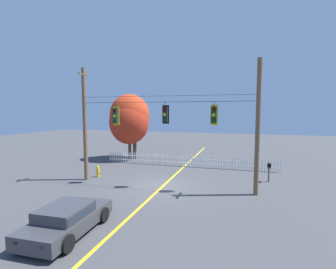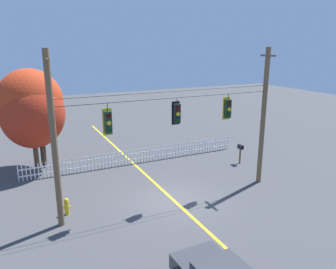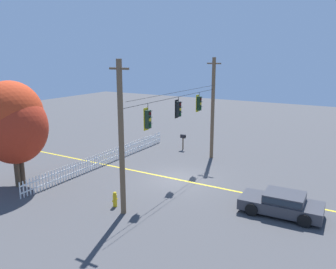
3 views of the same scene
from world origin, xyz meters
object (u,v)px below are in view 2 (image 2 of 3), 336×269
object	(u,v)px
autumn_maple_mid	(32,109)
fire_hydrant	(67,206)
traffic_signal_westbound_side	(108,122)
traffic_signal_eastbound_side	(228,109)
traffic_signal_northbound_primary	(177,113)
autumn_maple_near_fence	(30,104)
roadside_mailbox	(240,148)

from	to	relation	value
autumn_maple_mid	fire_hydrant	xyz separation A→B (m)	(0.69, -7.13, -3.49)
traffic_signal_westbound_side	traffic_signal_eastbound_side	bearing A→B (deg)	-0.00
traffic_signal_northbound_primary	fire_hydrant	world-z (taller)	traffic_signal_northbound_primary
traffic_signal_westbound_side	traffic_signal_northbound_primary	size ratio (longest dim) A/B	1.10
autumn_maple_mid	traffic_signal_westbound_side	bearing A→B (deg)	-71.59
autumn_maple_near_fence	autumn_maple_mid	distance (m)	0.40
autumn_maple_near_fence	autumn_maple_mid	size ratio (longest dim) A/B	1.08
traffic_signal_westbound_side	autumn_maple_mid	world-z (taller)	autumn_maple_mid
traffic_signal_westbound_side	autumn_maple_near_fence	distance (m)	8.35
traffic_signal_westbound_side	traffic_signal_eastbound_side	world-z (taller)	same
traffic_signal_northbound_primary	fire_hydrant	bearing A→B (deg)	171.02
traffic_signal_eastbound_side	roadside_mailbox	world-z (taller)	traffic_signal_eastbound_side
fire_hydrant	traffic_signal_westbound_side	bearing A→B (deg)	-23.40
traffic_signal_westbound_side	autumn_maple_mid	bearing A→B (deg)	108.41
traffic_signal_westbound_side	autumn_maple_near_fence	world-z (taller)	autumn_maple_near_fence
traffic_signal_northbound_primary	fire_hydrant	distance (m)	6.87
traffic_signal_northbound_primary	traffic_signal_eastbound_side	xyz separation A→B (m)	(2.99, 0.00, -0.01)
autumn_maple_near_fence	fire_hydrant	distance (m)	8.06
traffic_signal_northbound_primary	autumn_maple_mid	distance (m)	10.06
traffic_signal_westbound_side	autumn_maple_mid	distance (m)	8.43
traffic_signal_westbound_side	traffic_signal_northbound_primary	world-z (taller)	same
traffic_signal_westbound_side	autumn_maple_mid	xyz separation A→B (m)	(-2.66, 7.98, -0.58)
traffic_signal_northbound_primary	traffic_signal_westbound_side	bearing A→B (deg)	179.99
autumn_maple_near_fence	traffic_signal_eastbound_side	bearing A→B (deg)	-40.72
fire_hydrant	roadside_mailbox	distance (m)	12.00
autumn_maple_near_fence	roadside_mailbox	size ratio (longest dim) A/B	4.86
traffic_signal_westbound_side	roadside_mailbox	size ratio (longest dim) A/B	1.12
autumn_maple_near_fence	traffic_signal_westbound_side	bearing A→B (deg)	-70.80
traffic_signal_northbound_primary	autumn_maple_near_fence	bearing A→B (deg)	128.04
traffic_signal_westbound_side	fire_hydrant	distance (m)	4.60
autumn_maple_mid	traffic_signal_eastbound_side	bearing A→B (deg)	-41.33
traffic_signal_eastbound_side	roadside_mailbox	distance (m)	5.72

